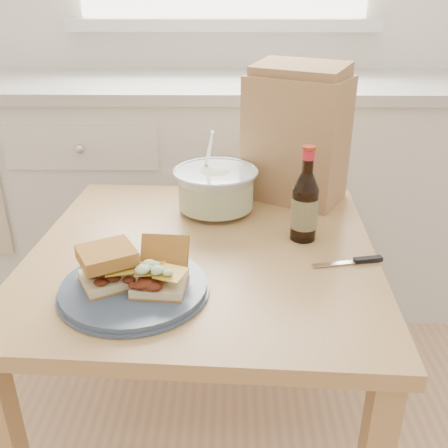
{
  "coord_description": "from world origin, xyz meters",
  "views": [
    {
      "loc": [
        0.03,
        -0.31,
        1.27
      ],
      "look_at": [
        0.02,
        0.73,
        0.77
      ],
      "focal_mm": 40.0,
      "sensor_mm": 36.0,
      "label": 1
    }
  ],
  "objects_px": {
    "paper_bag": "(296,139)",
    "plate": "(134,288)",
    "beer_bottle": "(305,205)",
    "coleslaw_bowl": "(216,191)",
    "dining_table": "(204,284)"
  },
  "relations": [
    {
      "from": "dining_table",
      "to": "paper_bag",
      "type": "height_order",
      "value": "paper_bag"
    },
    {
      "from": "dining_table",
      "to": "coleslaw_bowl",
      "type": "relative_size",
      "value": 3.7
    },
    {
      "from": "beer_bottle",
      "to": "paper_bag",
      "type": "distance_m",
      "value": 0.29
    },
    {
      "from": "plate",
      "to": "paper_bag",
      "type": "distance_m",
      "value": 0.68
    },
    {
      "from": "beer_bottle",
      "to": "paper_bag",
      "type": "relative_size",
      "value": 0.68
    },
    {
      "from": "coleslaw_bowl",
      "to": "beer_bottle",
      "type": "height_order",
      "value": "beer_bottle"
    },
    {
      "from": "plate",
      "to": "beer_bottle",
      "type": "relative_size",
      "value": 1.26
    },
    {
      "from": "plate",
      "to": "beer_bottle",
      "type": "distance_m",
      "value": 0.47
    },
    {
      "from": "dining_table",
      "to": "beer_bottle",
      "type": "relative_size",
      "value": 3.61
    },
    {
      "from": "coleslaw_bowl",
      "to": "paper_bag",
      "type": "xyz_separation_m",
      "value": [
        0.23,
        0.11,
        0.12
      ]
    },
    {
      "from": "dining_table",
      "to": "beer_bottle",
      "type": "height_order",
      "value": "beer_bottle"
    },
    {
      "from": "dining_table",
      "to": "plate",
      "type": "relative_size",
      "value": 2.87
    },
    {
      "from": "plate",
      "to": "coleslaw_bowl",
      "type": "bearing_deg",
      "value": 69.41
    },
    {
      "from": "paper_bag",
      "to": "plate",
      "type": "bearing_deg",
      "value": -96.73
    },
    {
      "from": "beer_bottle",
      "to": "paper_bag",
      "type": "xyz_separation_m",
      "value": [
        0.01,
        0.28,
        0.09
      ]
    }
  ]
}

